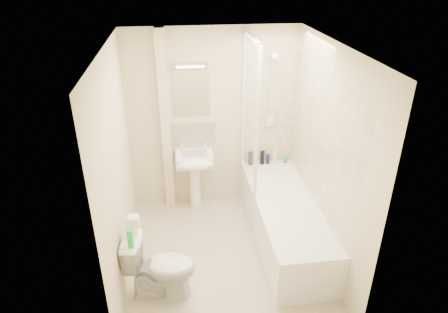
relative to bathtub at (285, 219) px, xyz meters
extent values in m
plane|color=beige|center=(-0.75, -0.20, -0.29)|extent=(2.50, 2.50, 0.00)
cube|color=beige|center=(-0.75, 1.05, 0.91)|extent=(2.20, 0.02, 2.40)
cube|color=beige|center=(-1.85, -0.20, 0.91)|extent=(0.02, 2.50, 2.40)
cube|color=beige|center=(0.35, -0.20, 0.91)|extent=(0.02, 2.50, 2.40)
cube|color=white|center=(-0.75, -0.20, 2.11)|extent=(2.20, 2.50, 0.02)
cube|color=beige|center=(0.00, 1.04, 1.14)|extent=(0.70, 0.01, 1.75)
cube|color=beige|center=(0.34, 0.00, 1.14)|extent=(0.01, 2.10, 1.75)
cube|color=beige|center=(-1.37, 0.99, 0.91)|extent=(0.12, 0.12, 2.40)
cube|color=beige|center=(-1.02, 1.04, 0.74)|extent=(0.60, 0.02, 0.30)
cube|color=white|center=(-1.02, 1.04, 1.29)|extent=(0.46, 0.01, 0.60)
cube|color=silver|center=(-1.02, 1.02, 1.66)|extent=(0.42, 0.07, 0.07)
cube|color=white|center=(0.00, 0.00, -0.01)|extent=(0.70, 2.10, 0.55)
cube|color=white|center=(0.00, 0.00, 0.21)|extent=(0.56, 1.96, 0.05)
cube|color=white|center=(-0.35, 0.60, 1.16)|extent=(0.01, 0.90, 1.80)
cube|color=white|center=(-0.35, 1.03, 1.16)|extent=(0.04, 0.04, 1.80)
cube|color=white|center=(-0.35, 0.15, 1.16)|extent=(0.04, 0.04, 1.80)
cube|color=white|center=(-0.35, 0.60, 2.04)|extent=(0.04, 0.90, 0.04)
cube|color=white|center=(-0.35, 0.60, 0.28)|extent=(0.04, 0.90, 0.03)
cylinder|color=white|center=(0.00, 1.02, 1.26)|extent=(0.02, 0.02, 0.90)
cylinder|color=white|center=(0.00, 1.02, 0.81)|extent=(0.05, 0.05, 0.02)
cylinder|color=white|center=(0.00, 1.02, 1.71)|extent=(0.05, 0.05, 0.02)
cylinder|color=white|center=(0.00, 0.95, 1.74)|extent=(0.08, 0.11, 0.11)
cube|color=white|center=(0.00, 1.01, 0.88)|extent=(0.10, 0.05, 0.14)
cylinder|color=white|center=(-0.02, 0.99, 1.31)|extent=(0.01, 0.13, 0.84)
cylinder|color=white|center=(-1.02, 0.88, 0.04)|extent=(0.14, 0.14, 0.65)
cube|color=white|center=(-1.02, 0.85, 0.46)|extent=(0.49, 0.37, 0.15)
ellipsoid|color=white|center=(-1.02, 0.68, 0.46)|extent=(0.49, 0.21, 0.15)
cube|color=silver|center=(-1.02, 0.85, 0.51)|extent=(0.34, 0.24, 0.04)
cylinder|color=white|center=(-1.18, 0.96, 0.58)|extent=(0.03, 0.03, 0.10)
cylinder|color=white|center=(-0.86, 0.96, 0.58)|extent=(0.03, 0.03, 0.10)
sphere|color=white|center=(-1.18, 0.96, 0.63)|extent=(0.04, 0.04, 0.04)
sphere|color=white|center=(-0.86, 0.96, 0.63)|extent=(0.04, 0.04, 0.04)
cylinder|color=black|center=(-0.25, 0.96, 0.36)|extent=(0.06, 0.06, 0.19)
cylinder|color=white|center=(-0.18, 0.96, 0.33)|extent=(0.06, 0.06, 0.14)
cylinder|color=black|center=(-0.08, 0.96, 0.36)|extent=(0.06, 0.06, 0.19)
cylinder|color=#131854|center=(0.00, 0.96, 0.33)|extent=(0.05, 0.05, 0.13)
cylinder|color=beige|center=(0.09, 0.96, 0.35)|extent=(0.06, 0.06, 0.18)
cylinder|color=white|center=(0.09, 0.96, 0.34)|extent=(0.05, 0.05, 0.16)
cylinder|color=green|center=(0.24, 0.96, 0.30)|extent=(0.06, 0.06, 0.08)
imported|color=white|center=(-1.47, -0.70, 0.06)|extent=(0.57, 0.79, 0.70)
cylinder|color=white|center=(-1.72, -0.61, 0.46)|extent=(0.10, 0.10, 0.10)
cylinder|color=white|center=(-1.69, -0.59, 0.56)|extent=(0.12, 0.12, 0.10)
cylinder|color=green|center=(-1.72, -0.79, 0.51)|extent=(0.06, 0.06, 0.20)
camera|label=1|loc=(-1.23, -3.82, 2.85)|focal=32.00mm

